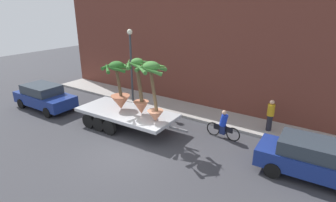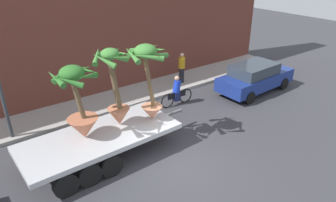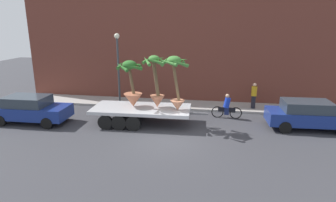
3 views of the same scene
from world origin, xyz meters
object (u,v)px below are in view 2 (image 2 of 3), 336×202
potted_palm_front (115,92)px  cyclist (177,92)px  potted_palm_rear (148,77)px  parked_car (255,77)px  pedestrian_near_gate (182,67)px  potted_palm_middle (80,107)px  flatbed_trailer (94,142)px

potted_palm_front → cyclist: size_ratio=1.61×
potted_palm_rear → cyclist: size_ratio=1.62×
parked_car → pedestrian_near_gate: 3.98m
potted_palm_rear → parked_car: potted_palm_rear is taller
potted_palm_rear → potted_palm_middle: 2.62m
cyclist → parked_car: bearing=-15.0°
potted_palm_rear → potted_palm_middle: potted_palm_rear is taller
pedestrian_near_gate → cyclist: bearing=-133.5°
potted_palm_rear → pedestrian_near_gate: size_ratio=1.75×
flatbed_trailer → pedestrian_near_gate: 7.87m
potted_palm_middle → parked_car: (9.78, 0.58, -1.34)m
flatbed_trailer → cyclist: cyclist is taller
potted_palm_front → parked_car: potted_palm_front is taller
flatbed_trailer → potted_palm_middle: bearing=157.8°
potted_palm_middle → potted_palm_front: potted_palm_front is taller
cyclist → pedestrian_near_gate: bearing=46.5°
potted_palm_rear → potted_palm_middle: bearing=173.7°
flatbed_trailer → potted_palm_middle: (-0.31, 0.13, 1.40)m
flatbed_trailer → potted_palm_rear: bearing=-3.9°
potted_palm_front → cyclist: potted_palm_front is taller
parked_car → pedestrian_near_gate: bearing=130.1°
pedestrian_near_gate → potted_palm_front: bearing=-148.7°
potted_palm_middle → parked_car: size_ratio=0.58×
potted_palm_middle → cyclist: bearing=17.9°
parked_car → pedestrian_near_gate: (-2.56, 3.05, 0.22)m
flatbed_trailer → potted_palm_front: 1.92m
flatbed_trailer → potted_palm_middle: size_ratio=2.48×
cyclist → potted_palm_middle: bearing=-162.1°
potted_palm_front → cyclist: (4.05, 1.66, -1.67)m
cyclist → pedestrian_near_gate: (1.79, 1.88, 0.37)m
cyclist → parked_car: size_ratio=0.40×
cyclist → flatbed_trailer: bearing=-159.9°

